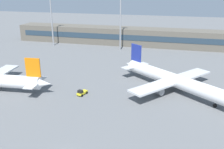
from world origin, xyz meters
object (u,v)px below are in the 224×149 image
at_px(airplane_mid, 176,81).
at_px(floodlight_tower_west, 51,15).
at_px(baggage_tug_yellow, 82,92).
at_px(floodlight_tower_east, 120,15).

bearing_deg(airplane_mid, floodlight_tower_west, 143.46).
relative_size(baggage_tug_yellow, floodlight_tower_east, 0.13).
height_order(airplane_mid, baggage_tug_yellow, airplane_mid).
distance_m(baggage_tug_yellow, floodlight_tower_east, 58.99).
xyz_separation_m(floodlight_tower_west, floodlight_tower_east, (36.84, -0.86, 1.40)).
height_order(floodlight_tower_west, floodlight_tower_east, floodlight_tower_east).
bearing_deg(baggage_tug_yellow, airplane_mid, 19.39).
bearing_deg(baggage_tug_yellow, floodlight_tower_west, 123.54).
height_order(airplane_mid, floodlight_tower_east, floodlight_tower_east).
bearing_deg(floodlight_tower_east, floodlight_tower_west, 178.67).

